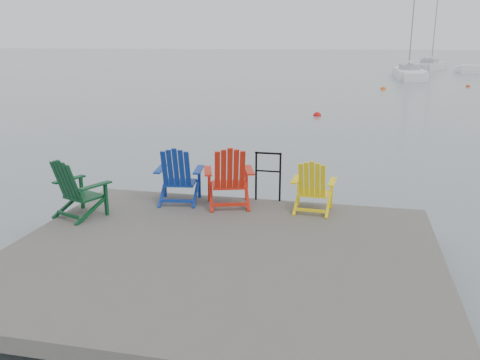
% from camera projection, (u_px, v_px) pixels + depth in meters
% --- Properties ---
extents(ground, '(400.00, 400.00, 0.00)m').
position_uv_depth(ground, '(221.00, 284.00, 7.17)').
color(ground, slate).
rests_on(ground, ground).
extents(dock, '(6.00, 5.00, 1.40)m').
position_uv_depth(dock, '(220.00, 261.00, 7.08)').
color(dock, '#302D2B').
rests_on(dock, ground).
extents(handrail, '(0.48, 0.04, 0.90)m').
position_uv_depth(handrail, '(268.00, 172.00, 9.15)').
color(handrail, black).
rests_on(handrail, dock).
extents(chair_green, '(0.95, 0.91, 0.99)m').
position_uv_depth(chair_green, '(77.00, 188.00, 8.29)').
color(chair_green, '#0A381B').
rests_on(chair_green, dock).
extents(chair_blue, '(0.90, 0.85, 1.03)m').
position_uv_depth(chair_blue, '(178.00, 175.00, 9.02)').
color(chair_blue, navy).
rests_on(chair_blue, dock).
extents(chair_red, '(1.02, 0.97, 1.08)m').
position_uv_depth(chair_red, '(229.00, 176.00, 8.82)').
color(chair_red, red).
rests_on(chair_red, dock).
extents(chair_yellow, '(0.75, 0.70, 0.92)m').
position_uv_depth(chair_yellow, '(313.00, 186.00, 8.54)').
color(chair_yellow, yellow).
rests_on(chair_yellow, dock).
extents(sailboat_near, '(2.40, 9.13, 12.51)m').
position_uv_depth(sailboat_near, '(409.00, 74.00, 46.86)').
color(sailboat_near, white).
rests_on(sailboat_near, ground).
extents(sailboat_mid, '(5.05, 8.44, 11.40)m').
position_uv_depth(sailboat_mid, '(430.00, 67.00, 59.95)').
color(sailboat_mid, silver).
rests_on(sailboat_mid, ground).
extents(buoy_a, '(0.37, 0.37, 0.37)m').
position_uv_depth(buoy_a, '(317.00, 116.00, 23.16)').
color(buoy_a, red).
rests_on(buoy_a, ground).
extents(buoy_b, '(0.40, 0.40, 0.40)m').
position_uv_depth(buoy_b, '(383.00, 89.00, 35.81)').
color(buoy_b, '#F45B0E').
rests_on(buoy_b, ground).
extents(buoy_c, '(0.33, 0.33, 0.33)m').
position_uv_depth(buoy_c, '(468.00, 87.00, 37.76)').
color(buoy_c, red).
rests_on(buoy_c, ground).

